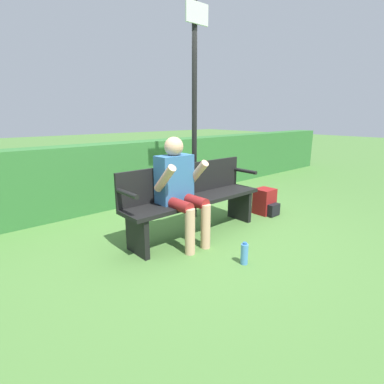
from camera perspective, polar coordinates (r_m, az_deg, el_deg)
ground_plane at (r=3.82m, az=0.70°, el=-8.02°), size 40.00×40.00×0.00m
hedge_back at (r=5.14m, az=-13.23°, el=3.45°), size 12.00×0.45×1.02m
park_bench at (r=3.71m, az=0.09°, el=-0.97°), size 1.92×0.43×0.88m
person_seated at (r=3.39m, az=-2.40°, el=1.31°), size 0.56×0.57×1.23m
backpack at (r=4.66m, az=13.81°, el=-1.87°), size 0.27×0.34×0.38m
water_bottle at (r=3.11m, az=9.95°, el=-11.52°), size 0.07×0.07×0.23m
signpost at (r=4.22m, az=0.52°, el=16.51°), size 0.37×0.09×2.88m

